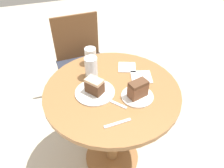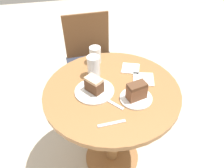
{
  "view_description": "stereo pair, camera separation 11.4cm",
  "coord_description": "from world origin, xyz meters",
  "views": [
    {
      "loc": [
        -0.34,
        -0.97,
        1.68
      ],
      "look_at": [
        0.0,
        0.0,
        0.82
      ],
      "focal_mm": 35.0,
      "sensor_mm": 36.0,
      "label": 1
    },
    {
      "loc": [
        -0.23,
        -1.0,
        1.68
      ],
      "look_at": [
        0.0,
        0.0,
        0.82
      ],
      "focal_mm": 35.0,
      "sensor_mm": 36.0,
      "label": 2
    }
  ],
  "objects": [
    {
      "name": "napkin_stack",
      "position": [
        0.22,
        0.04,
        0.78
      ],
      "size": [
        0.17,
        0.17,
        0.01
      ],
      "rotation": [
        0.0,
        0.0,
        -0.28
      ],
      "color": "white",
      "rests_on": "table"
    },
    {
      "name": "napkin_side",
      "position": [
        0.17,
        0.18,
        0.78
      ],
      "size": [
        0.16,
        0.16,
        0.01
      ],
      "rotation": [
        0.0,
        0.0,
        -0.38
      ],
      "color": "white",
      "rests_on": "table"
    },
    {
      "name": "table",
      "position": [
        0.0,
        0.0,
        0.58
      ],
      "size": [
        0.86,
        0.86,
        0.78
      ],
      "color": "#9E6B3D",
      "rests_on": "ground_plane"
    },
    {
      "name": "ground_plane",
      "position": [
        0.0,
        0.0,
        0.0
      ],
      "size": [
        8.0,
        8.0,
        0.0
      ],
      "primitive_type": "plane",
      "color": "beige"
    },
    {
      "name": "plate_far",
      "position": [
        0.12,
        -0.12,
        0.78
      ],
      "size": [
        0.19,
        0.19,
        0.01
      ],
      "color": "white",
      "rests_on": "table"
    },
    {
      "name": "chair",
      "position": [
        -0.03,
        0.8,
        0.48
      ],
      "size": [
        0.48,
        0.45,
        0.9
      ],
      "rotation": [
        0.0,
        0.0,
        0.03
      ],
      "color": "brown",
      "rests_on": "ground_plane"
    },
    {
      "name": "cake_slice_far",
      "position": [
        0.12,
        -0.12,
        0.84
      ],
      "size": [
        0.12,
        0.09,
        0.1
      ],
      "rotation": [
        0.0,
        0.0,
        4.96
      ],
      "color": "brown",
      "rests_on": "plate_far"
    },
    {
      "name": "glass_lemonade",
      "position": [
        -0.09,
        0.16,
        0.84
      ],
      "size": [
        0.08,
        0.08,
        0.15
      ],
      "color": "beige",
      "rests_on": "table"
    },
    {
      "name": "glass_water",
      "position": [
        -0.05,
        0.32,
        0.83
      ],
      "size": [
        0.08,
        0.08,
        0.12
      ],
      "color": "silver",
      "rests_on": "table"
    },
    {
      "name": "spoon",
      "position": [
        -0.06,
        -0.27,
        0.78
      ],
      "size": [
        0.15,
        0.02,
        0.0
      ],
      "rotation": [
        0.0,
        0.0,
        0.04
      ],
      "color": "silver",
      "rests_on": "table"
    },
    {
      "name": "plate_near",
      "position": [
        -0.11,
        0.0,
        0.78
      ],
      "size": [
        0.24,
        0.24,
        0.01
      ],
      "color": "white",
      "rests_on": "table"
    },
    {
      "name": "fork",
      "position": [
        -0.03,
        -0.12,
        0.78
      ],
      "size": [
        0.12,
        0.14,
        0.0
      ],
      "rotation": [
        0.0,
        0.0,
        2.24
      ],
      "color": "silver",
      "rests_on": "table"
    },
    {
      "name": "cake_slice_near",
      "position": [
        -0.11,
        0.0,
        0.83
      ],
      "size": [
        0.12,
        0.12,
        0.09
      ],
      "rotation": [
        0.0,
        0.0,
        3.77
      ],
      "color": "brown",
      "rests_on": "plate_near"
    }
  ]
}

